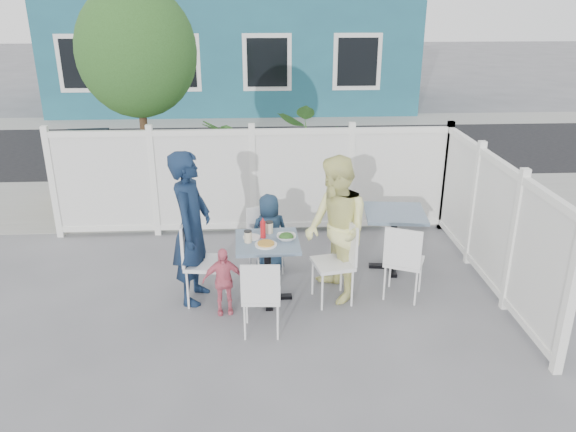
{
  "coord_description": "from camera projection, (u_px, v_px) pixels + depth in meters",
  "views": [
    {
      "loc": [
        0.18,
        -5.52,
        3.37
      ],
      "look_at": [
        0.53,
        0.75,
        0.9
      ],
      "focal_mm": 35.0,
      "sensor_mm": 36.0,
      "label": 1
    }
  ],
  "objects": [
    {
      "name": "fence_right",
      "position": [
        492.0,
        226.0,
        6.78
      ],
      "size": [
        0.08,
        3.66,
        1.6
      ],
      "rotation": [
        0.0,
        0.0,
        1.57
      ],
      "color": "white",
      "rests_on": "ground"
    },
    {
      "name": "coffee_cup_a",
      "position": [
        248.0,
        237.0,
        6.35
      ],
      "size": [
        0.09,
        0.09,
        0.13
      ],
      "primitive_type": "cylinder",
      "color": "beige",
      "rests_on": "main_table"
    },
    {
      "name": "tree",
      "position": [
        137.0,
        52.0,
        8.39
      ],
      "size": [
        1.8,
        1.62,
        3.59
      ],
      "color": "#382316",
      "rests_on": "ground"
    },
    {
      "name": "potted_shrub_b",
      "position": [
        330.0,
        166.0,
        8.9
      ],
      "size": [
        2.04,
        2.03,
        1.72
      ],
      "primitive_type": "imported",
      "rotation": [
        0.0,
        0.0,
        3.89
      ],
      "color": "#25491A",
      "rests_on": "ground"
    },
    {
      "name": "plate_main",
      "position": [
        266.0,
        245.0,
        6.29
      ],
      "size": [
        0.25,
        0.25,
        0.02
      ],
      "primitive_type": "cylinder",
      "color": "white",
      "rests_on": "main_table"
    },
    {
      "name": "pepper_shaker",
      "position": [
        262.0,
        229.0,
        6.65
      ],
      "size": [
        0.03,
        0.03,
        0.07
      ],
      "primitive_type": "cylinder",
      "color": "black",
      "rests_on": "main_table"
    },
    {
      "name": "utility_cabinet",
      "position": [
        90.0,
        168.0,
        9.72
      ],
      "size": [
        0.66,
        0.49,
        1.18
      ],
      "primitive_type": "cube",
      "rotation": [
        0.0,
        0.0,
        0.07
      ],
      "color": "gold",
      "rests_on": "ground"
    },
    {
      "name": "chair_near",
      "position": [
        261.0,
        293.0,
        5.8
      ],
      "size": [
        0.42,
        0.41,
        0.88
      ],
      "rotation": [
        0.0,
        0.0,
        -0.05
      ],
      "color": "white",
      "rests_on": "ground"
    },
    {
      "name": "coffee_cup_b",
      "position": [
        269.0,
        228.0,
        6.6
      ],
      "size": [
        0.09,
        0.09,
        0.13
      ],
      "primitive_type": "cylinder",
      "color": "beige",
      "rests_on": "main_table"
    },
    {
      "name": "street",
      "position": [
        250.0,
        148.0,
        13.33
      ],
      "size": [
        24.0,
        5.0,
        0.01
      ],
      "primitive_type": "cube",
      "color": "black",
      "rests_on": "ground"
    },
    {
      "name": "near_sidewalk",
      "position": [
        248.0,
        201.0,
        9.89
      ],
      "size": [
        24.0,
        2.6,
        0.01
      ],
      "primitive_type": "cube",
      "color": "gray",
      "rests_on": "ground"
    },
    {
      "name": "salt_shaker",
      "position": [
        262.0,
        229.0,
        6.62
      ],
      "size": [
        0.03,
        0.03,
        0.08
      ],
      "primitive_type": "cylinder",
      "color": "white",
      "rests_on": "main_table"
    },
    {
      "name": "chair_back",
      "position": [
        264.0,
        235.0,
        7.25
      ],
      "size": [
        0.49,
        0.48,
        0.85
      ],
      "rotation": [
        0.0,
        0.0,
        3.49
      ],
      "color": "white",
      "rests_on": "ground"
    },
    {
      "name": "ground",
      "position": [
        245.0,
        315.0,
        6.36
      ],
      "size": [
        80.0,
        80.0,
        0.0
      ],
      "primitive_type": "plane",
      "color": "slate"
    },
    {
      "name": "ketchup_bottle",
      "position": [
        263.0,
        230.0,
        6.46
      ],
      "size": [
        0.06,
        0.06,
        0.2
      ],
      "primitive_type": "cylinder",
      "color": "red",
      "rests_on": "main_table"
    },
    {
      "name": "man",
      "position": [
        191.0,
        228.0,
        6.4
      ],
      "size": [
        0.55,
        0.73,
        1.81
      ],
      "primitive_type": "imported",
      "rotation": [
        0.0,
        0.0,
        1.38
      ],
      "color": "#12223D",
      "rests_on": "ground"
    },
    {
      "name": "potted_shrub_a",
      "position": [
        228.0,
        169.0,
        8.93
      ],
      "size": [
        1.26,
        1.26,
        1.59
      ],
      "primitive_type": "imported",
      "rotation": [
        0.0,
        0.0,
        2.26
      ],
      "color": "#25491A",
      "rests_on": "ground"
    },
    {
      "name": "fence_back",
      "position": [
        253.0,
        183.0,
        8.31
      ],
      "size": [
        5.86,
        0.08,
        1.6
      ],
      "color": "white",
      "rests_on": "ground"
    },
    {
      "name": "chair_left",
      "position": [
        198.0,
        255.0,
        6.46
      ],
      "size": [
        0.5,
        0.51,
        1.01
      ],
      "rotation": [
        0.0,
        0.0,
        -1.7
      ],
      "color": "white",
      "rests_on": "ground"
    },
    {
      "name": "woman",
      "position": [
        336.0,
        230.0,
        6.45
      ],
      "size": [
        0.84,
        0.98,
        1.72
      ],
      "primitive_type": "imported",
      "rotation": [
        0.0,
        0.0,
        -1.32
      ],
      "color": "#EDEB41",
      "rests_on": "ground"
    },
    {
      "name": "chair_right",
      "position": [
        340.0,
        256.0,
        6.49
      ],
      "size": [
        0.51,
        0.52,
        0.98
      ],
      "rotation": [
        0.0,
        0.0,
        1.76
      ],
      "color": "white",
      "rests_on": "ground"
    },
    {
      "name": "boy",
      "position": [
        269.0,
        233.0,
        7.24
      ],
      "size": [
        0.58,
        0.47,
        1.04
      ],
      "primitive_type": "imported",
      "rotation": [
        0.0,
        0.0,
        3.45
      ],
      "color": "#1A2F47",
      "rests_on": "ground"
    },
    {
      "name": "spare_table",
      "position": [
        394.0,
        225.0,
        7.25
      ],
      "size": [
        0.83,
        0.83,
        0.8
      ],
      "rotation": [
        0.0,
        0.0,
        -0.11
      ],
      "color": "#465E76",
      "rests_on": "ground"
    },
    {
      "name": "building",
      "position": [
        234.0,
        8.0,
        18.24
      ],
      "size": [
        11.0,
        6.0,
        6.0
      ],
      "color": "#1F5467",
      "rests_on": "ground"
    },
    {
      "name": "main_table",
      "position": [
        267.0,
        254.0,
        6.48
      ],
      "size": [
        0.75,
        0.75,
        0.76
      ],
      "rotation": [
        0.0,
        0.0,
        0.03
      ],
      "color": "#465E76",
      "rests_on": "ground"
    },
    {
      "name": "toddler",
      "position": [
        223.0,
        281.0,
        6.28
      ],
      "size": [
        0.49,
        0.25,
        0.8
      ],
      "primitive_type": "imported",
      "rotation": [
        0.0,
        0.0,
        0.11
      ],
      "color": "#E2687F",
      "rests_on": "ground"
    },
    {
      "name": "salad_bowl",
      "position": [
        286.0,
        237.0,
        6.43
      ],
      "size": [
        0.22,
        0.22,
        0.05
      ],
      "primitive_type": "imported",
      "color": "white",
      "rests_on": "main_table"
    },
    {
      "name": "plate_side",
      "position": [
        252.0,
        237.0,
        6.49
      ],
      "size": [
        0.2,
        0.2,
        0.01
      ],
      "primitive_type": "cylinder",
      "color": "white",
      "rests_on": "main_table"
    },
    {
      "name": "far_sidewalk",
      "position": [
        251.0,
        121.0,
        16.21
      ],
      "size": [
        24.0,
        1.6,
        0.01
      ],
      "primitive_type": "cube",
      "color": "gray",
      "rests_on": "ground"
    },
    {
      "name": "chair_spare",
      "position": [
        403.0,
        257.0,
        6.5
      ],
      "size": [
        0.56,
        0.55,
        0.94
      ],
      "rotation": [
        0.0,
        0.0,
        -0.42
      ],
      "color": "white",
      "rests_on": "ground"
    }
  ]
}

